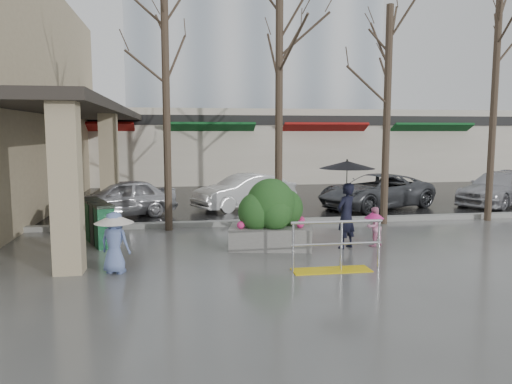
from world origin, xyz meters
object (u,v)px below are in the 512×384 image
object	(u,v)px
child_blue	(114,236)
news_boxes	(97,222)
woman	(347,191)
child_pink	(374,224)
car_a	(119,198)
handrail	(335,252)
tree_mideast	(388,62)
planter	(271,215)
car_d	(498,188)
car_b	(245,192)
tree_east	(497,47)
tree_west	(165,48)
car_c	(376,191)
tree_midwest	(279,46)

from	to	relation	value
child_blue	news_boxes	bearing A→B (deg)	-51.36
woman	child_pink	world-z (taller)	woman
woman	car_a	bearing A→B (deg)	-74.96
handrail	news_boxes	size ratio (longest dim) A/B	0.99
tree_mideast	car_a	world-z (taller)	tree_mideast
tree_mideast	news_boxes	distance (m)	9.43
planter	handrail	bearing A→B (deg)	-67.28
planter	car_d	world-z (taller)	planter
news_boxes	car_b	world-z (taller)	car_b
tree_east	car_b	distance (m)	9.43
planter	car_d	bearing A→B (deg)	29.81
tree_mideast	child_pink	bearing A→B (deg)	-117.83
child_pink	car_b	xyz separation A→B (m)	(-2.30, 6.47, 0.08)
tree_west	news_boxes	bearing A→B (deg)	-143.06
planter	car_d	size ratio (longest dim) A/B	0.48
news_boxes	car_d	size ratio (longest dim) A/B	0.44
car_a	car_c	size ratio (longest dim) A/B	0.82
woman	child_blue	bearing A→B (deg)	-18.31
handrail	car_a	bearing A→B (deg)	124.62
handrail	car_c	size ratio (longest dim) A/B	0.42
handrail	car_b	world-z (taller)	car_b
planter	news_boxes	world-z (taller)	planter
car_b	car_a	bearing A→B (deg)	-100.34
tree_east	woman	distance (m)	7.60
car_a	tree_east	bearing A→B (deg)	57.92
handrail	tree_mideast	bearing A→B (deg)	56.81
tree_midwest	planter	bearing A→B (deg)	-105.47
tree_mideast	planter	distance (m)	6.31
tree_west	news_boxes	distance (m)	5.07
tree_midwest	tree_east	world-z (taller)	tree_east
handrail	car_b	size ratio (longest dim) A/B	0.50
planter	child_blue	bearing A→B (deg)	-155.09
child_blue	car_d	distance (m)	15.39
car_b	car_c	world-z (taller)	same
handrail	car_c	world-z (taller)	car_c
handrail	news_boxes	distance (m)	6.20
handrail	tree_west	xyz separation A→B (m)	(-3.36, 4.80, 4.71)
tree_mideast	child_blue	xyz separation A→B (m)	(-7.50, -4.27, -4.11)
tree_mideast	news_boxes	world-z (taller)	tree_mideast
tree_west	tree_mideast	xyz separation A→B (m)	(6.50, 0.00, -0.22)
tree_mideast	car_b	size ratio (longest dim) A/B	1.70
tree_midwest	news_boxes	size ratio (longest dim) A/B	3.65
tree_east	car_a	xyz separation A→B (m)	(-11.64, 2.45, -4.75)
car_a	handrail	bearing A→B (deg)	14.40
tree_midwest	car_d	distance (m)	10.84
tree_west	car_c	distance (m)	9.18
tree_midwest	planter	world-z (taller)	tree_midwest
tree_west	woman	world-z (taller)	tree_west
news_boxes	car_d	xyz separation A→B (m)	(14.29, 4.43, 0.10)
woman	child_pink	distance (m)	1.13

